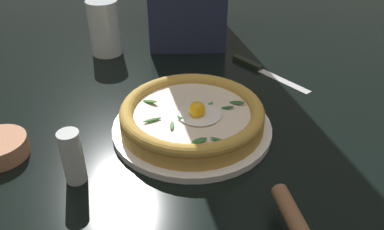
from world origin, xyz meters
TOP-DOWN VIEW (x-y plane):
  - ground_plane at (0.00, 0.00)m, footprint 2.40×2.40m
  - pizza_plate at (-0.02, -0.03)m, footprint 0.28×0.28m
  - pizza at (-0.02, -0.03)m, footprint 0.25×0.25m
  - pizza_cutter at (-0.17, 0.21)m, footprint 0.05×0.15m
  - table_knife at (-0.15, -0.28)m, footprint 0.16×0.17m
  - drinking_glass at (0.22, -0.34)m, footprint 0.08×0.08m
  - pepper_shaker at (0.14, 0.11)m, footprint 0.03×0.03m

SIDE VIEW (x-z plane):
  - ground_plane at x=0.00m, z-range -0.03..0.00m
  - table_knife at x=-0.15m, z-range 0.00..0.01m
  - pizza_plate at x=-0.02m, z-range 0.00..0.01m
  - pizza at x=-0.02m, z-range 0.01..0.06m
  - pizza_cutter at x=-0.17m, z-range 0.00..0.07m
  - pepper_shaker at x=0.14m, z-range 0.00..0.09m
  - drinking_glass at x=0.22m, z-range -0.01..0.12m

